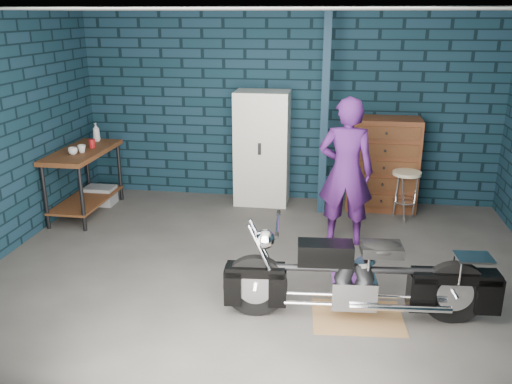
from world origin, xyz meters
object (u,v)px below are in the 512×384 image
storage_bin (100,195)px  tool_chest (382,164)px  workbench (85,182)px  locker (262,148)px  person (346,172)px  shop_stool (405,196)px  motorcycle (361,272)px

storage_bin → tool_chest: size_ratio=0.32×
workbench → locker: size_ratio=0.86×
person → shop_stool: (0.82, 0.85, -0.55)m
shop_stool → workbench: bearing=-175.0°
storage_bin → locker: bearing=10.7°
locker → tool_chest: 1.71m
shop_stool → person: bearing=-133.7°
workbench → locker: locker is taller
workbench → tool_chest: tool_chest is taller
tool_chest → workbench: bearing=-168.4°
locker → tool_chest: locker is taller
motorcycle → tool_chest: 3.09m
motorcycle → person: 1.81m
workbench → storage_bin: 0.51m
motorcycle → shop_stool: bearing=70.9°
person → locker: size_ratio=1.09×
storage_bin → person: bearing=-13.8°
motorcycle → locker: (-1.32, 3.06, 0.36)m
storage_bin → locker: 2.47m
person → motorcycle: bearing=96.3°
workbench → shop_stool: (4.34, 0.38, -0.11)m
workbench → motorcycle: motorcycle is taller
person → locker: 1.76m
shop_stool → motorcycle: bearing=-104.5°
storage_bin → tool_chest: (4.04, 0.44, 0.52)m
person → storage_bin: bearing=-12.0°
tool_chest → motorcycle: bearing=-97.2°
motorcycle → storage_bin: size_ratio=5.01×
shop_stool → tool_chest: bearing=122.6°
person → shop_stool: bearing=-131.9°
person → shop_stool: size_ratio=2.60×
workbench → motorcycle: bearing=-31.3°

